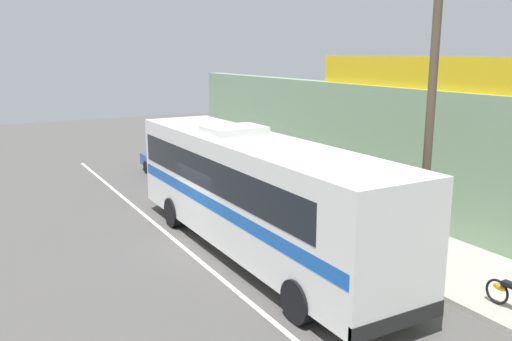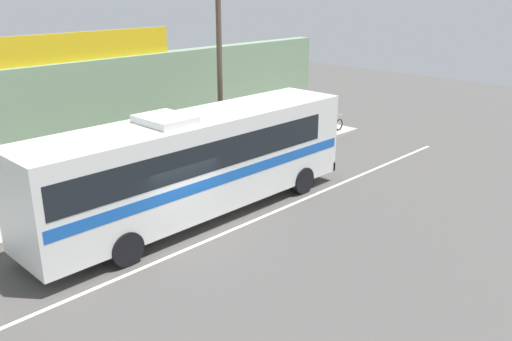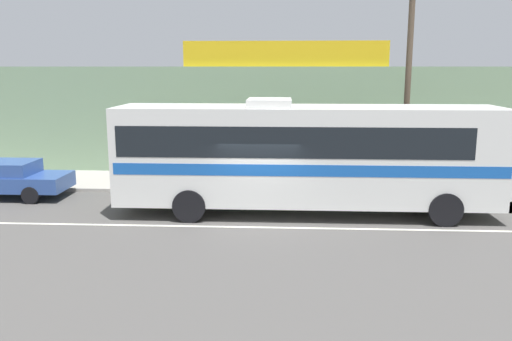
{
  "view_description": "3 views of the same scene",
  "coord_description": "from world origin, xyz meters",
  "px_view_note": "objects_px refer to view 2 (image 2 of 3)",
  "views": [
    {
      "loc": [
        14.94,
        -6.63,
        6.03
      ],
      "look_at": [
        -0.23,
        1.94,
        2.16
      ],
      "focal_mm": 37.45,
      "sensor_mm": 36.0,
      "label": 1
    },
    {
      "loc": [
        -9.37,
        -12.54,
        7.66
      ],
      "look_at": [
        4.28,
        0.78,
        1.01
      ],
      "focal_mm": 37.57,
      "sensor_mm": 36.0,
      "label": 2
    },
    {
      "loc": [
        0.78,
        -16.08,
        4.79
      ],
      "look_at": [
        -0.13,
        0.67,
        1.47
      ],
      "focal_mm": 36.85,
      "sensor_mm": 36.0,
      "label": 3
    }
  ],
  "objects_px": {
    "intercity_bus": "(195,160)",
    "motorcycle_blue": "(284,138)",
    "motorcycle_purple": "(332,125)",
    "pedestrian_far_left": "(298,115)",
    "utility_pole": "(220,68)",
    "motorcycle_red": "(310,131)",
    "motorcycle_orange": "(261,144)"
  },
  "relations": [
    {
      "from": "intercity_bus",
      "to": "utility_pole",
      "type": "relative_size",
      "value": 1.49
    },
    {
      "from": "pedestrian_far_left",
      "to": "motorcycle_red",
      "type": "bearing_deg",
      "value": -109.7
    },
    {
      "from": "intercity_bus",
      "to": "motorcycle_purple",
      "type": "xyz_separation_m",
      "value": [
        11.87,
        3.08,
        -1.5
      ]
    },
    {
      "from": "motorcycle_blue",
      "to": "motorcycle_red",
      "type": "height_order",
      "value": "same"
    },
    {
      "from": "intercity_bus",
      "to": "motorcycle_purple",
      "type": "relative_size",
      "value": 6.45
    },
    {
      "from": "intercity_bus",
      "to": "motorcycle_orange",
      "type": "xyz_separation_m",
      "value": [
        6.66,
        3.3,
        -1.5
      ]
    },
    {
      "from": "motorcycle_purple",
      "to": "pedestrian_far_left",
      "type": "xyz_separation_m",
      "value": [
        -1.31,
        1.24,
        0.57
      ]
    },
    {
      "from": "motorcycle_orange",
      "to": "motorcycle_red",
      "type": "bearing_deg",
      "value": -2.81
    },
    {
      "from": "utility_pole",
      "to": "intercity_bus",
      "type": "bearing_deg",
      "value": -142.16
    },
    {
      "from": "motorcycle_purple",
      "to": "motorcycle_orange",
      "type": "bearing_deg",
      "value": 177.57
    },
    {
      "from": "intercity_bus",
      "to": "utility_pole",
      "type": "distance_m",
      "value": 5.47
    },
    {
      "from": "motorcycle_blue",
      "to": "motorcycle_purple",
      "type": "distance_m",
      "value": 3.7
    },
    {
      "from": "intercity_bus",
      "to": "motorcycle_blue",
      "type": "xyz_separation_m",
      "value": [
        8.17,
        3.2,
        -1.5
      ]
    },
    {
      "from": "motorcycle_red",
      "to": "pedestrian_far_left",
      "type": "xyz_separation_m",
      "value": [
        0.43,
        1.19,
        0.57
      ]
    },
    {
      "from": "motorcycle_purple",
      "to": "motorcycle_red",
      "type": "height_order",
      "value": "same"
    },
    {
      "from": "motorcycle_blue",
      "to": "motorcycle_orange",
      "type": "bearing_deg",
      "value": 176.08
    },
    {
      "from": "pedestrian_far_left",
      "to": "motorcycle_blue",
      "type": "bearing_deg",
      "value": -154.76
    },
    {
      "from": "motorcycle_blue",
      "to": "motorcycle_orange",
      "type": "relative_size",
      "value": 0.99
    },
    {
      "from": "utility_pole",
      "to": "pedestrian_far_left",
      "type": "height_order",
      "value": "utility_pole"
    },
    {
      "from": "pedestrian_far_left",
      "to": "utility_pole",
      "type": "bearing_deg",
      "value": -168.98
    },
    {
      "from": "motorcycle_orange",
      "to": "pedestrian_far_left",
      "type": "height_order",
      "value": "pedestrian_far_left"
    },
    {
      "from": "intercity_bus",
      "to": "motorcycle_blue",
      "type": "distance_m",
      "value": 8.91
    },
    {
      "from": "utility_pole",
      "to": "motorcycle_orange",
      "type": "distance_m",
      "value": 4.75
    },
    {
      "from": "motorcycle_blue",
      "to": "pedestrian_far_left",
      "type": "height_order",
      "value": "pedestrian_far_left"
    },
    {
      "from": "utility_pole",
      "to": "motorcycle_blue",
      "type": "distance_m",
      "value": 5.76
    },
    {
      "from": "utility_pole",
      "to": "motorcycle_purple",
      "type": "bearing_deg",
      "value": 0.4
    },
    {
      "from": "utility_pole",
      "to": "motorcycle_blue",
      "type": "relative_size",
      "value": 4.54
    },
    {
      "from": "motorcycle_purple",
      "to": "motorcycle_orange",
      "type": "xyz_separation_m",
      "value": [
        -5.21,
        0.22,
        0.0
      ]
    },
    {
      "from": "intercity_bus",
      "to": "motorcycle_orange",
      "type": "bearing_deg",
      "value": 26.4
    },
    {
      "from": "intercity_bus",
      "to": "pedestrian_far_left",
      "type": "xyz_separation_m",
      "value": [
        10.56,
        4.33,
        -0.93
      ]
    },
    {
      "from": "motorcycle_blue",
      "to": "motorcycle_red",
      "type": "distance_m",
      "value": 1.96
    },
    {
      "from": "intercity_bus",
      "to": "motorcycle_blue",
      "type": "relative_size",
      "value": 6.75
    }
  ]
}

